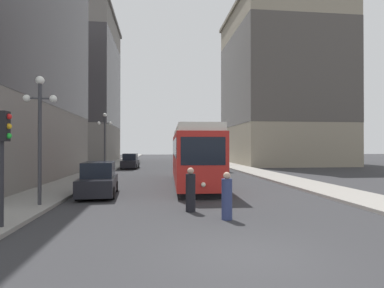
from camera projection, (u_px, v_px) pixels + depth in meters
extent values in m
plane|color=#303033|center=(246.00, 256.00, 7.64)|extent=(200.00, 200.00, 0.00)
cube|color=gray|center=(115.00, 164.00, 46.46)|extent=(3.01, 120.00, 0.15)
cube|color=gray|center=(223.00, 164.00, 48.30)|extent=(3.01, 120.00, 0.15)
cube|color=black|center=(193.00, 182.00, 21.95)|extent=(2.68, 12.00, 0.35)
cube|color=red|center=(193.00, 158.00, 21.96)|extent=(3.11, 13.06, 3.10)
cube|color=black|center=(193.00, 148.00, 21.97)|extent=(3.12, 12.54, 1.08)
cube|color=silver|center=(193.00, 132.00, 21.97)|extent=(2.90, 12.79, 0.44)
cube|color=black|center=(203.00, 151.00, 15.52)|extent=(2.21, 0.17, 1.40)
sphere|color=#F2EACC|center=(203.00, 185.00, 15.44)|extent=(0.24, 0.24, 0.24)
cube|color=black|center=(203.00, 167.00, 39.06)|extent=(2.40, 11.12, 0.35)
cube|color=silver|center=(203.00, 153.00, 39.07)|extent=(2.80, 12.09, 3.10)
cube|color=black|center=(203.00, 148.00, 39.08)|extent=(2.82, 11.61, 1.30)
cube|color=black|center=(213.00, 151.00, 33.13)|extent=(2.31, 0.13, 1.71)
cylinder|color=black|center=(121.00, 167.00, 36.95)|extent=(0.21, 0.65, 0.64)
cylinder|color=black|center=(125.00, 165.00, 39.74)|extent=(0.21, 0.65, 0.64)
cylinder|color=black|center=(136.00, 167.00, 37.07)|extent=(0.21, 0.65, 0.64)
cylinder|color=black|center=(138.00, 165.00, 39.86)|extent=(0.21, 0.65, 0.64)
cube|color=black|center=(130.00, 164.00, 38.41)|extent=(1.99, 4.59, 0.84)
cube|color=black|center=(130.00, 157.00, 38.53)|extent=(1.69, 2.55, 0.80)
cylinder|color=black|center=(77.00, 194.00, 15.60)|extent=(0.22, 0.65, 0.64)
cylinder|color=black|center=(86.00, 187.00, 18.30)|extent=(0.22, 0.65, 0.64)
cylinder|color=black|center=(113.00, 193.00, 15.89)|extent=(0.22, 0.65, 0.64)
cylinder|color=black|center=(116.00, 186.00, 18.60)|extent=(0.22, 0.65, 0.64)
cube|color=black|center=(98.00, 185.00, 17.10)|extent=(2.06, 4.53, 0.84)
cube|color=black|center=(99.00, 169.00, 17.21)|extent=(1.73, 2.53, 0.80)
cylinder|color=navy|center=(227.00, 199.00, 11.51)|extent=(0.39, 0.39, 1.48)
sphere|color=tan|center=(227.00, 176.00, 11.52)|extent=(0.26, 0.26, 0.26)
cylinder|color=black|center=(191.00, 193.00, 12.93)|extent=(0.40, 0.40, 1.54)
sphere|color=tan|center=(191.00, 171.00, 12.94)|extent=(0.28, 0.28, 0.28)
cylinder|color=#232328|center=(2.00, 169.00, 9.88)|extent=(0.12, 0.12, 3.62)
cube|color=black|center=(2.00, 126.00, 9.89)|extent=(0.36, 0.36, 0.95)
sphere|color=red|center=(9.00, 117.00, 9.92)|extent=(0.18, 0.18, 0.18)
sphere|color=gold|center=(9.00, 126.00, 9.91)|extent=(0.18, 0.18, 0.18)
sphere|color=green|center=(9.00, 136.00, 9.91)|extent=(0.18, 0.18, 0.18)
cylinder|color=#333338|center=(40.00, 144.00, 13.66)|extent=(0.16, 0.16, 5.23)
sphere|color=white|center=(40.00, 80.00, 13.68)|extent=(0.36, 0.36, 0.36)
sphere|color=white|center=(27.00, 98.00, 13.61)|extent=(0.31, 0.31, 0.31)
sphere|color=white|center=(53.00, 99.00, 13.74)|extent=(0.31, 0.31, 0.31)
cube|color=#333338|center=(40.00, 98.00, 13.67)|extent=(1.10, 0.06, 0.06)
cylinder|color=#333338|center=(105.00, 144.00, 31.01)|extent=(0.16, 0.16, 5.48)
sphere|color=white|center=(105.00, 115.00, 31.04)|extent=(0.36, 0.36, 0.36)
sphere|color=white|center=(99.00, 123.00, 30.97)|extent=(0.31, 0.31, 0.31)
sphere|color=white|center=(110.00, 123.00, 31.09)|extent=(0.31, 0.31, 0.31)
cube|color=#333338|center=(105.00, 123.00, 31.03)|extent=(1.10, 0.06, 0.06)
cube|color=slate|center=(85.00, 91.00, 56.31)|extent=(10.44, 18.47, 25.34)
cube|color=#383538|center=(85.00, 83.00, 56.32)|extent=(10.48, 18.51, 15.20)
cube|color=#5F5B56|center=(85.00, 18.00, 56.42)|extent=(11.04, 19.07, 0.50)
cube|color=gray|center=(281.00, 89.00, 49.03)|extent=(15.06, 17.91, 23.30)
cube|color=#494440|center=(281.00, 81.00, 49.04)|extent=(15.10, 17.95, 13.98)
cube|color=gray|center=(280.00, 12.00, 49.13)|extent=(15.66, 18.51, 0.50)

